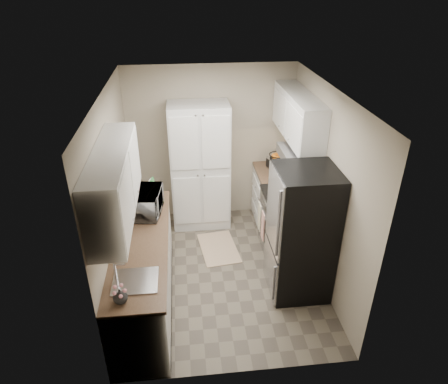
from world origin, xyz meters
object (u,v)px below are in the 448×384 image
object	(u,v)px
wine_bottle	(138,193)
toaster_oven	(279,165)
electric_range	(286,223)
refrigerator	(302,233)
pantry_cabinet	(200,167)
microwave	(145,202)

from	to	relation	value
wine_bottle	toaster_oven	bearing A→B (deg)	20.82
electric_range	toaster_oven	size ratio (longest dim) A/B	3.38
refrigerator	toaster_oven	xyz separation A→B (m)	(0.08, 1.64, 0.17)
wine_bottle	pantry_cabinet	bearing A→B (deg)	45.28
electric_range	refrigerator	size ratio (longest dim) A/B	0.66
microwave	wine_bottle	xyz separation A→B (m)	(-0.12, 0.26, 0.01)
wine_bottle	refrigerator	bearing A→B (deg)	-22.59
pantry_cabinet	electric_range	xyz separation A→B (m)	(1.17, -0.93, -0.52)
wine_bottle	microwave	bearing A→B (deg)	-65.57
refrigerator	toaster_oven	bearing A→B (deg)	87.04
microwave	wine_bottle	world-z (taller)	wine_bottle
electric_range	wine_bottle	distance (m)	2.14
toaster_oven	electric_range	bearing A→B (deg)	-110.75
wine_bottle	electric_range	bearing A→B (deg)	-1.10
electric_range	toaster_oven	bearing A→B (deg)	86.59
toaster_oven	microwave	bearing A→B (deg)	-169.19
toaster_oven	refrigerator	bearing A→B (deg)	-110.29
electric_range	pantry_cabinet	bearing A→B (deg)	141.78
microwave	refrigerator	bearing A→B (deg)	-100.40
pantry_cabinet	wine_bottle	distance (m)	1.25
electric_range	microwave	bearing A→B (deg)	-173.45
pantry_cabinet	refrigerator	distance (m)	2.07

